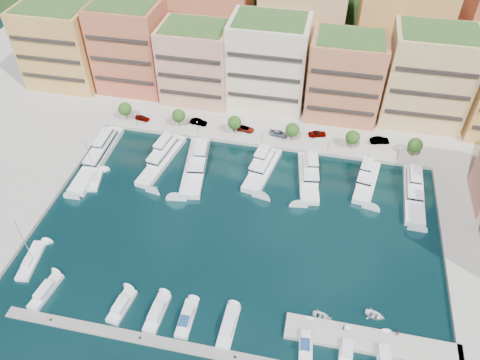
{
  "coord_description": "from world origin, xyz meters",
  "views": [
    {
      "loc": [
        15.07,
        -68.6,
        80.58
      ],
      "look_at": [
        -1.46,
        9.82,
        6.0
      ],
      "focal_mm": 35.0,
      "sensor_mm": 36.0,
      "label": 1
    }
  ],
  "objects_px": {
    "cruiser_5": "(229,327)",
    "yacht_0": "(99,155)",
    "yacht_1": "(163,158)",
    "cruiser_0": "(46,292)",
    "cruiser_9": "(384,357)",
    "tender_0": "(321,316)",
    "yacht_2": "(196,163)",
    "lamppost_0": "(136,118)",
    "cruiser_2": "(122,306)",
    "tree_3": "(292,130)",
    "sailboat_2": "(95,180)",
    "car_1": "(199,122)",
    "tree_2": "(234,123)",
    "cruiser_8": "(346,350)",
    "yacht_5": "(367,179)",
    "yacht_3": "(263,167)",
    "yacht_6": "(414,191)",
    "cruiser_7": "(306,342)",
    "car_4": "(317,134)",
    "person_0": "(344,328)",
    "tender_1": "(328,319)",
    "lamppost_2": "(262,134)",
    "lamppost_3": "(329,142)",
    "yacht_4": "(308,175)",
    "cruiser_4": "(187,319)",
    "person_1": "(397,333)",
    "lamppost_4": "(399,151)",
    "car_0": "(142,118)",
    "tree_5": "(415,145)",
    "tender_2": "(375,315)",
    "car_3": "(279,133)",
    "lamppost_1": "(197,126)",
    "cruiser_3": "(157,313)",
    "tree_4": "(353,137)",
    "car_2": "(246,129)",
    "tree_0": "(125,109)"
  },
  "relations": [
    {
      "from": "yacht_3",
      "to": "cruiser_9",
      "type": "bearing_deg",
      "value": -56.73
    },
    {
      "from": "yacht_2",
      "to": "car_3",
      "type": "bearing_deg",
      "value": 40.44
    },
    {
      "from": "lamppost_0",
      "to": "car_1",
      "type": "bearing_deg",
      "value": 14.65
    },
    {
      "from": "lamppost_0",
      "to": "tender_0",
      "type": "height_order",
      "value": "lamppost_0"
    },
    {
      "from": "cruiser_4",
      "to": "tender_1",
      "type": "distance_m",
      "value": 27.08
    },
    {
      "from": "car_4",
      "to": "person_0",
      "type": "relative_size",
      "value": 2.96
    },
    {
      "from": "cruiser_4",
      "to": "yacht_5",
      "type": "bearing_deg",
      "value": 54.49
    },
    {
      "from": "cruiser_5",
      "to": "tree_0",
      "type": "bearing_deg",
      "value": 126.88
    },
    {
      "from": "tree_3",
      "to": "sailboat_2",
      "type": "relative_size",
      "value": 0.43
    },
    {
      "from": "lamppost_2",
      "to": "cruiser_4",
      "type": "bearing_deg",
      "value": -94.71
    },
    {
      "from": "cruiser_2",
      "to": "car_1",
      "type": "relative_size",
      "value": 1.67
    },
    {
      "from": "cruiser_5",
      "to": "person_0",
      "type": "bearing_deg",
      "value": 9.64
    },
    {
      "from": "car_0",
      "to": "person_0",
      "type": "relative_size",
      "value": 2.54
    },
    {
      "from": "lamppost_0",
      "to": "cruiser_9",
      "type": "xyz_separation_m",
      "value": [
        68.1,
        -55.8,
        -3.28
      ]
    },
    {
      "from": "lamppost_3",
      "to": "cruiser_3",
      "type": "bearing_deg",
      "value": -117.1
    },
    {
      "from": "tender_0",
      "to": "car_4",
      "type": "bearing_deg",
      "value": 15.49
    },
    {
      "from": "lamppost_2",
      "to": "car_4",
      "type": "xyz_separation_m",
      "value": [
        14.68,
        5.94,
        -1.99
      ]
    },
    {
      "from": "tree_2",
      "to": "cruiser_8",
      "type": "height_order",
      "value": "tree_2"
    },
    {
      "from": "yacht_0",
      "to": "person_0",
      "type": "relative_size",
      "value": 16.24
    },
    {
      "from": "cruiser_5",
      "to": "yacht_0",
      "type": "bearing_deg",
      "value": 137.22
    },
    {
      "from": "yacht_0",
      "to": "tender_1",
      "type": "height_order",
      "value": "yacht_0"
    },
    {
      "from": "yacht_5",
      "to": "cruiser_2",
      "type": "bearing_deg",
      "value": -134.95
    },
    {
      "from": "lamppost_4",
      "to": "yacht_2",
      "type": "bearing_deg",
      "value": -166.3
    },
    {
      "from": "yacht_2",
      "to": "cruiser_9",
      "type": "distance_m",
      "value": 63.99
    },
    {
      "from": "cruiser_5",
      "to": "tender_1",
      "type": "relative_size",
      "value": 6.02
    },
    {
      "from": "yacht_0",
      "to": "cruiser_2",
      "type": "relative_size",
      "value": 3.34
    },
    {
      "from": "lamppost_0",
      "to": "cruiser_0",
      "type": "xyz_separation_m",
      "value": [
        2.01,
        -55.8,
        -3.28
      ]
    },
    {
      "from": "yacht_2",
      "to": "cruiser_7",
      "type": "bearing_deg",
      "value": -52.7
    },
    {
      "from": "lamppost_3",
      "to": "tender_1",
      "type": "relative_size",
      "value": 2.81
    },
    {
      "from": "lamppost_4",
      "to": "cruiser_0",
      "type": "bearing_deg",
      "value": -141.44
    },
    {
      "from": "cruiser_0",
      "to": "car_2",
      "type": "xyz_separation_m",
      "value": [
        28.79,
        59.98,
        1.12
      ]
    },
    {
      "from": "yacht_1",
      "to": "cruiser_0",
      "type": "relative_size",
      "value": 2.39
    },
    {
      "from": "tree_2",
      "to": "cruiser_9",
      "type": "distance_m",
      "value": 70.71
    },
    {
      "from": "yacht_0",
      "to": "cruiser_8",
      "type": "distance_m",
      "value": 78.3
    },
    {
      "from": "yacht_4",
      "to": "tender_1",
      "type": "bearing_deg",
      "value": -78.71
    },
    {
      "from": "tree_4",
      "to": "car_0",
      "type": "relative_size",
      "value": 1.34
    },
    {
      "from": "yacht_2",
      "to": "tender_1",
      "type": "distance_m",
      "value": 52.71
    },
    {
      "from": "yacht_4",
      "to": "tender_0",
      "type": "distance_m",
      "value": 39.59
    },
    {
      "from": "lamppost_0",
      "to": "car_1",
      "type": "height_order",
      "value": "lamppost_0"
    },
    {
      "from": "tree_5",
      "to": "tender_2",
      "type": "xyz_separation_m",
      "value": [
        -9.45,
        -49.79,
        -4.35
      ]
    },
    {
      "from": "tree_5",
      "to": "car_1",
      "type": "height_order",
      "value": "tree_5"
    },
    {
      "from": "lamppost_1",
      "to": "yacht_1",
      "type": "distance_m",
      "value": 13.76
    },
    {
      "from": "car_0",
      "to": "tender_0",
      "type": "bearing_deg",
      "value": -126.12
    },
    {
      "from": "cruiser_9",
      "to": "tender_0",
      "type": "height_order",
      "value": "cruiser_9"
    },
    {
      "from": "cruiser_2",
      "to": "cruiser_3",
      "type": "distance_m",
      "value": 7.25
    },
    {
      "from": "tender_2",
      "to": "tender_1",
      "type": "relative_size",
      "value": 2.55
    },
    {
      "from": "cruiser_2",
      "to": "cruiser_9",
      "type": "relative_size",
      "value": 0.89
    },
    {
      "from": "yacht_6",
      "to": "cruiser_7",
      "type": "bearing_deg",
      "value": -115.93
    },
    {
      "from": "lamppost_0",
      "to": "person_1",
      "type": "relative_size",
      "value": 2.7
    },
    {
      "from": "lamppost_2",
      "to": "cruiser_2",
      "type": "height_order",
      "value": "lamppost_2"
    }
  ]
}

